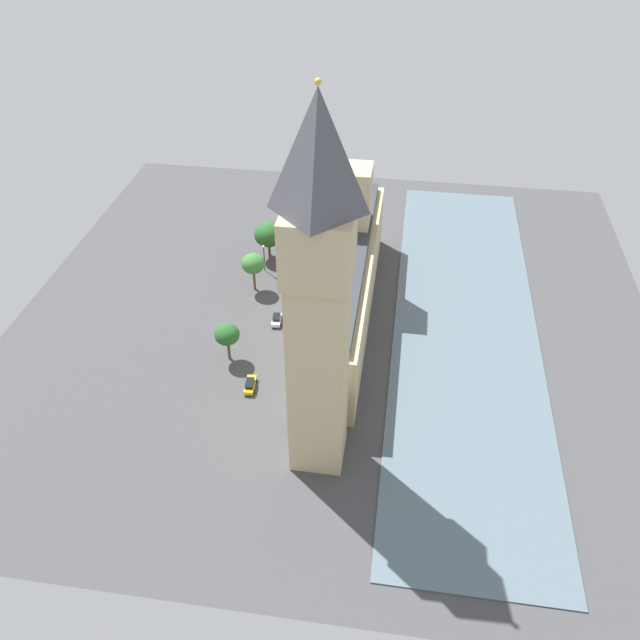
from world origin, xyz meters
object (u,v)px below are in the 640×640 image
pedestrian_by_river_gate (293,338)px  street_lamp_far_end (264,248)px  clock_tower (318,299)px  street_lamp_near_tower (264,254)px  parliament_building (345,278)px  plane_tree_trailing (269,234)px  car_yellow_cab_midblock (250,385)px  car_white_under_trees (277,319)px  plane_tree_leading (268,235)px  plane_tree_corner (227,335)px  plane_tree_kerbside (253,264)px  double_decker_bus_opposite_hall (295,263)px

pedestrian_by_river_gate → street_lamp_far_end: street_lamp_far_end is taller
clock_tower → street_lamp_near_tower: 62.04m
parliament_building → plane_tree_trailing: (20.36, -19.75, -2.95)m
car_yellow_cab_midblock → plane_tree_trailing: plane_tree_trailing is taller
parliament_building → car_white_under_trees: (13.46, 5.89, -7.90)m
plane_tree_leading → street_lamp_far_end: bearing=77.1°
plane_tree_leading → plane_tree_trailing: 1.27m
plane_tree_corner → parliament_building: bearing=-138.1°
parliament_building → street_lamp_far_end: 26.48m
plane_tree_leading → street_lamp_far_end: plane_tree_leading is taller
clock_tower → plane_tree_trailing: (20.75, -58.88, -26.13)m
street_lamp_far_end → street_lamp_near_tower: (-0.74, 3.08, 0.40)m
plane_tree_leading → plane_tree_kerbside: bearing=87.6°
car_white_under_trees → double_decker_bus_opposite_hall: bearing=-96.5°
double_decker_bus_opposite_hall → plane_tree_corner: bearing=-105.0°
clock_tower → double_decker_bus_opposite_hall: bearing=-75.7°
parliament_building → plane_tree_corner: 27.45m
car_yellow_cab_midblock → plane_tree_kerbside: (6.26, -31.05, 5.83)m
plane_tree_kerbside → street_lamp_far_end: (0.07, -10.49, -2.36)m
car_yellow_cab_midblock → street_lamp_far_end: 42.17m
double_decker_bus_opposite_hall → plane_tree_trailing: bearing=136.3°
pedestrian_by_river_gate → street_lamp_far_end: size_ratio=0.25×
double_decker_bus_opposite_hall → plane_tree_leading: (7.30, -5.64, 3.66)m
parliament_building → double_decker_bus_opposite_hall: parliament_building is taller
plane_tree_leading → clock_tower: bearing=109.6°
parliament_building → street_lamp_far_end: bearing=-37.3°
car_yellow_cab_midblock → street_lamp_near_tower: bearing=94.0°
plane_tree_trailing → parliament_building: bearing=135.9°
parliament_building → street_lamp_near_tower: parliament_building is taller
car_white_under_trees → plane_tree_corner: (6.86, 12.37, 5.18)m
double_decker_bus_opposite_hall → plane_tree_trailing: (7.53, -6.81, 3.21)m
clock_tower → car_yellow_cab_midblock: clock_tower is taller
clock_tower → plane_tree_leading: size_ratio=6.74×
car_white_under_trees → plane_tree_corner: plane_tree_corner is taller
plane_tree_kerbside → clock_tower: bearing=115.4°
car_white_under_trees → street_lamp_far_end: size_ratio=0.67×
plane_tree_corner → street_lamp_near_tower: plane_tree_corner is taller
plane_tree_corner → street_lamp_far_end: plane_tree_corner is taller
plane_tree_leading → plane_tree_corner: (0.18, 36.84, -0.22)m
pedestrian_by_river_gate → plane_tree_corner: (11.32, 7.14, 5.38)m
pedestrian_by_river_gate → plane_tree_kerbside: 21.06m
plane_tree_kerbside → street_lamp_far_end: 10.76m
street_lamp_near_tower → double_decker_bus_opposite_hall: bearing=-178.5°
plane_tree_kerbside → plane_tree_trailing: bearing=-91.3°
clock_tower → pedestrian_by_river_gate: 43.03m
car_yellow_cab_midblock → plane_tree_kerbside: size_ratio=0.54×
plane_tree_trailing → plane_tree_kerbside: (0.33, 14.42, 0.88)m
plane_tree_corner → street_lamp_near_tower: size_ratio=1.19×
plane_tree_kerbside → street_lamp_far_end: bearing=-89.6°
plane_tree_trailing → car_white_under_trees: bearing=105.1°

